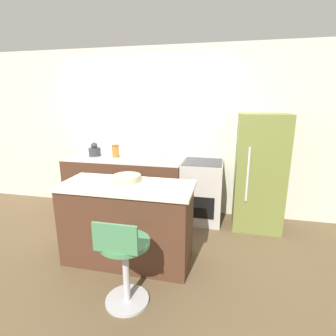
% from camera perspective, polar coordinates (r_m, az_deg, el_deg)
% --- Properties ---
extents(ground_plane, '(14.00, 14.00, 0.00)m').
position_cam_1_polar(ground_plane, '(4.12, -7.10, -11.58)').
color(ground_plane, brown).
extents(wall_back, '(8.00, 0.06, 2.60)m').
position_cam_1_polar(wall_back, '(4.34, -4.75, 7.83)').
color(wall_back, beige).
rests_on(wall_back, ground_plane).
extents(back_counter, '(1.89, 0.60, 0.92)m').
position_cam_1_polar(back_counter, '(4.31, -9.43, -3.82)').
color(back_counter, '#4C2D1E').
rests_on(back_counter, ground_plane).
extents(kitchen_island, '(1.47, 0.65, 0.92)m').
position_cam_1_polar(kitchen_island, '(3.07, -8.73, -11.65)').
color(kitchen_island, '#4C2D1E').
rests_on(kitchen_island, ground_plane).
extents(oven_range, '(0.59, 0.61, 0.92)m').
position_cam_1_polar(oven_range, '(4.03, 7.37, -5.06)').
color(oven_range, '#B7B2A8').
rests_on(oven_range, ground_plane).
extents(refrigerator, '(0.66, 0.65, 1.63)m').
position_cam_1_polar(refrigerator, '(3.93, 19.23, -0.86)').
color(refrigerator, olive).
rests_on(refrigerator, ground_plane).
extents(stool_chair, '(0.45, 0.45, 0.87)m').
position_cam_1_polar(stool_chair, '(2.46, -9.50, -19.29)').
color(stool_chair, '#B7B7BC').
rests_on(stool_chair, ground_plane).
extents(kettle, '(0.20, 0.20, 0.22)m').
position_cam_1_polar(kettle, '(4.43, -15.70, 3.69)').
color(kettle, '#333338').
rests_on(kettle, back_counter).
extents(mixing_bowl, '(0.23, 0.23, 0.08)m').
position_cam_1_polar(mixing_bowl, '(4.06, -2.72, 2.56)').
color(mixing_bowl, white).
rests_on(mixing_bowl, back_counter).
extents(canister_jar, '(0.12, 0.12, 0.19)m').
position_cam_1_polar(canister_jar, '(4.27, -11.35, 3.69)').
color(canister_jar, '#9E6623').
rests_on(canister_jar, back_counter).
extents(fruit_bowl, '(0.32, 0.32, 0.07)m').
position_cam_1_polar(fruit_bowl, '(3.00, -8.94, -2.17)').
color(fruit_bowl, '#C1B28E').
rests_on(fruit_bowl, kitchen_island).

